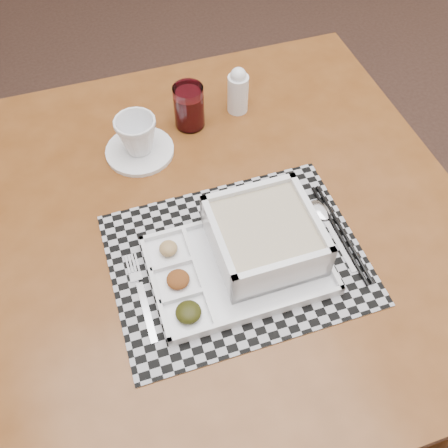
% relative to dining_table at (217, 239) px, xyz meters
% --- Properties ---
extents(floor, '(5.00, 5.00, 0.00)m').
position_rel_dining_table_xyz_m(floor, '(0.55, 0.20, -0.68)').
color(floor, '#321F19').
rests_on(floor, ground).
extents(dining_table, '(1.10, 1.10, 0.75)m').
position_rel_dining_table_xyz_m(dining_table, '(0.00, 0.00, 0.00)').
color(dining_table, '#582D10').
rests_on(dining_table, ground).
extents(placemat, '(0.50, 0.40, 0.00)m').
position_rel_dining_table_xyz_m(placemat, '(-0.00, -0.11, 0.08)').
color(placemat, '#9E9DA4').
rests_on(placemat, dining_table).
extents(serving_tray, '(0.34, 0.25, 0.09)m').
position_rel_dining_table_xyz_m(serving_tray, '(0.03, -0.12, 0.12)').
color(serving_tray, white).
rests_on(serving_tray, placemat).
extents(fork, '(0.04, 0.19, 0.00)m').
position_rel_dining_table_xyz_m(fork, '(-0.19, -0.11, 0.08)').
color(fork, silver).
rests_on(fork, placemat).
extents(spoon, '(0.04, 0.18, 0.01)m').
position_rel_dining_table_xyz_m(spoon, '(0.19, -0.09, 0.08)').
color(spoon, silver).
rests_on(spoon, placemat).
extents(chopsticks, '(0.04, 0.24, 0.01)m').
position_rel_dining_table_xyz_m(chopsticks, '(0.20, -0.14, 0.08)').
color(chopsticks, black).
rests_on(chopsticks, placemat).
extents(saucer, '(0.15, 0.15, 0.01)m').
position_rel_dining_table_xyz_m(saucer, '(-0.08, 0.23, 0.08)').
color(saucer, white).
rests_on(saucer, dining_table).
extents(cup, '(0.12, 0.12, 0.08)m').
position_rel_dining_table_xyz_m(cup, '(-0.08, 0.23, 0.13)').
color(cup, white).
rests_on(cup, saucer).
extents(juice_glass, '(0.07, 0.07, 0.10)m').
position_rel_dining_table_xyz_m(juice_glass, '(0.05, 0.27, 0.13)').
color(juice_glass, white).
rests_on(juice_glass, dining_table).
extents(creamer_bottle, '(0.05, 0.05, 0.12)m').
position_rel_dining_table_xyz_m(creamer_bottle, '(0.17, 0.27, 0.13)').
color(creamer_bottle, white).
rests_on(creamer_bottle, dining_table).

